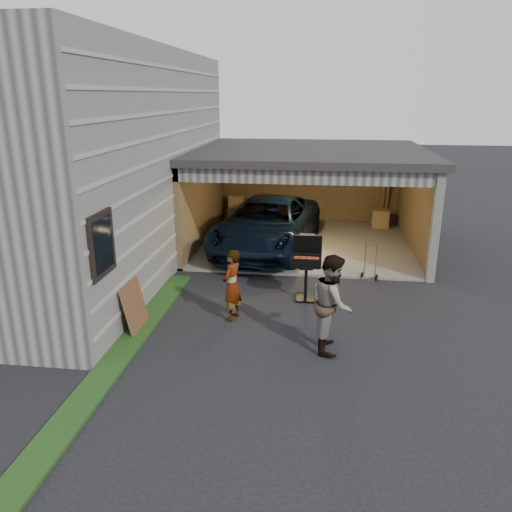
# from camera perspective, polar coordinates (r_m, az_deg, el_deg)

# --- Properties ---
(ground) EXTENTS (80.00, 80.00, 0.00)m
(ground) POSITION_cam_1_polar(r_m,az_deg,el_deg) (9.57, -0.26, -9.39)
(ground) COLOR black
(ground) RESTS_ON ground
(house) EXTENTS (7.00, 11.00, 5.50)m
(house) POSITION_cam_1_polar(r_m,az_deg,el_deg) (14.42, -22.66, 10.06)
(house) COLOR #474744
(house) RESTS_ON ground
(groundcover_strip) EXTENTS (0.50, 8.00, 0.06)m
(groundcover_strip) POSITION_cam_1_polar(r_m,az_deg,el_deg) (9.26, -15.34, -10.89)
(groundcover_strip) COLOR #193814
(groundcover_strip) RESTS_ON ground
(garage) EXTENTS (6.80, 6.30, 2.90)m
(garage) POSITION_cam_1_polar(r_m,az_deg,el_deg) (15.43, 6.01, 8.44)
(garage) COLOR #605E59
(garage) RESTS_ON ground
(minivan) EXTENTS (3.13, 5.61, 1.48)m
(minivan) POSITION_cam_1_polar(r_m,az_deg,el_deg) (14.55, 1.28, 3.41)
(minivan) COLOR black
(minivan) RESTS_ON ground
(woman) EXTENTS (0.50, 0.62, 1.48)m
(woman) POSITION_cam_1_polar(r_m,az_deg,el_deg) (10.08, -2.77, -3.32)
(woman) COLOR silver
(woman) RESTS_ON ground
(man) EXTENTS (0.68, 0.87, 1.78)m
(man) POSITION_cam_1_polar(r_m,az_deg,el_deg) (8.95, 8.75, -5.34)
(man) COLOR #4F361F
(man) RESTS_ON ground
(bbq_grill) EXTENTS (0.65, 0.57, 1.44)m
(bbq_grill) POSITION_cam_1_polar(r_m,az_deg,el_deg) (11.04, 5.79, -0.84)
(bbq_grill) COLOR black
(bbq_grill) RESTS_ON ground
(propane_tank) EXTENTS (0.36, 0.36, 0.43)m
(propane_tank) POSITION_cam_1_polar(r_m,az_deg,el_deg) (11.11, 7.56, -4.29)
(propane_tank) COLOR silver
(propane_tank) RESTS_ON ground
(plywood_panel) EXTENTS (0.24, 0.87, 0.96)m
(plywood_panel) POSITION_cam_1_polar(r_m,az_deg,el_deg) (9.99, -13.69, -5.68)
(plywood_panel) COLOR brown
(plywood_panel) RESTS_ON ground
(hand_truck) EXTENTS (0.43, 0.38, 0.97)m
(hand_truck) POSITION_cam_1_polar(r_m,az_deg,el_deg) (12.67, 12.81, -1.91)
(hand_truck) COLOR slate
(hand_truck) RESTS_ON ground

